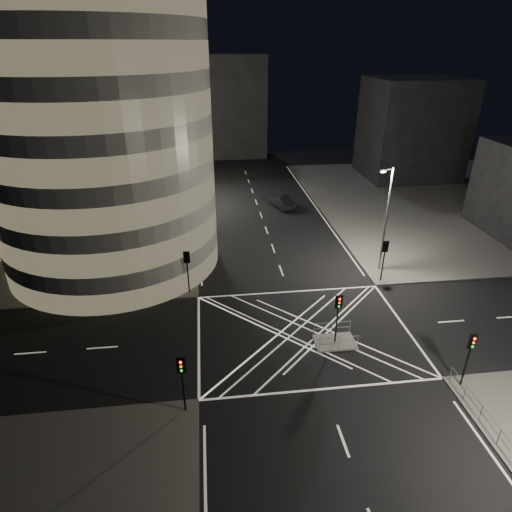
{
  "coord_description": "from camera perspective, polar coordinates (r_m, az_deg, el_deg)",
  "views": [
    {
      "loc": [
        -6.86,
        -25.98,
        19.98
      ],
      "look_at": [
        -2.78,
        7.51,
        3.0
      ],
      "focal_mm": 30.0,
      "sensor_mm": 36.0,
      "label": 1
    }
  ],
  "objects": [
    {
      "name": "ground",
      "position": [
        33.49,
        6.38,
        -10.12
      ],
      "size": [
        120.0,
        120.0,
        0.0
      ],
      "primitive_type": "plane",
      "color": "black",
      "rests_on": "ground"
    },
    {
      "name": "sidewalk_far_left",
      "position": [
        60.78,
        -27.93,
        4.39
      ],
      "size": [
        42.0,
        42.0,
        0.15
      ],
      "primitive_type": "cube",
      "color": "#4F4D4A",
      "rests_on": "ground"
    },
    {
      "name": "sidewalk_far_right",
      "position": [
        67.0,
        26.02,
        6.69
      ],
      "size": [
        42.0,
        42.0,
        0.15
      ],
      "primitive_type": "cube",
      "color": "#4F4D4A",
      "rests_on": "ground"
    },
    {
      "name": "central_island",
      "position": [
        32.78,
        10.45,
        -11.22
      ],
      "size": [
        3.0,
        2.0,
        0.15
      ],
      "primitive_type": "cube",
      "color": "slate",
      "rests_on": "ground"
    },
    {
      "name": "office_tower_curved",
      "position": [
        47.39,
        -24.84,
        15.49
      ],
      "size": [
        30.0,
        29.0,
        27.2
      ],
      "color": "gray",
      "rests_on": "sidewalk_far_left"
    },
    {
      "name": "office_block_rear",
      "position": [
        70.21,
        -20.37,
        17.94
      ],
      "size": [
        24.0,
        16.0,
        22.0
      ],
      "primitive_type": "cube",
      "color": "gray",
      "rests_on": "sidewalk_far_left"
    },
    {
      "name": "building_right_far",
      "position": [
        74.74,
        20.02,
        15.69
      ],
      "size": [
        14.0,
        12.0,
        15.0
      ],
      "primitive_type": "cube",
      "color": "black",
      "rests_on": "sidewalk_far_right"
    },
    {
      "name": "building_far_end",
      "position": [
        84.75,
        -5.25,
        19.17
      ],
      "size": [
        18.0,
        8.0,
        18.0
      ],
      "primitive_type": "cube",
      "color": "black",
      "rests_on": "ground"
    },
    {
      "name": "tree_a",
      "position": [
        38.34,
        -11.82,
        2.68
      ],
      "size": [
        4.65,
        4.65,
        7.27
      ],
      "color": "black",
      "rests_on": "sidewalk_far_left"
    },
    {
      "name": "tree_b",
      "position": [
        43.69,
        -11.39,
        6.52
      ],
      "size": [
        4.5,
        4.5,
        7.73
      ],
      "color": "black",
      "rests_on": "sidewalk_far_left"
    },
    {
      "name": "tree_c",
      "position": [
        49.46,
        -10.96,
        8.54
      ],
      "size": [
        4.3,
        4.3,
        7.29
      ],
      "color": "black",
      "rests_on": "sidewalk_far_left"
    },
    {
      "name": "tree_d",
      "position": [
        55.2,
        -10.64,
        10.43
      ],
      "size": [
        5.62,
        5.62,
        8.01
      ],
      "color": "black",
      "rests_on": "sidewalk_far_left"
    },
    {
      "name": "tree_e",
      "position": [
        61.25,
        -10.3,
        11.06
      ],
      "size": [
        3.73,
        3.73,
        5.89
      ],
      "color": "black",
      "rests_on": "sidewalk_far_left"
    },
    {
      "name": "traffic_signal_fl",
      "position": [
        37.01,
        -9.16,
        -1.12
      ],
      "size": [
        0.55,
        0.22,
        4.0
      ],
      "color": "black",
      "rests_on": "sidewalk_far_left"
    },
    {
      "name": "traffic_signal_nl",
      "position": [
        25.75,
        -9.85,
        -15.29
      ],
      "size": [
        0.55,
        0.22,
        4.0
      ],
      "color": "black",
      "rests_on": "sidewalk_near_left"
    },
    {
      "name": "traffic_signal_fr",
      "position": [
        40.14,
        16.77,
        0.33
      ],
      "size": [
        0.55,
        0.22,
        4.0
      ],
      "color": "black",
      "rests_on": "sidewalk_far_right"
    },
    {
      "name": "traffic_signal_nr",
      "position": [
        30.08,
        26.63,
        -11.19
      ],
      "size": [
        0.55,
        0.22,
        4.0
      ],
      "color": "black",
      "rests_on": "sidewalk_near_right"
    },
    {
      "name": "traffic_signal_island",
      "position": [
        31.13,
        10.88,
        -7.08
      ],
      "size": [
        0.55,
        0.22,
        4.0
      ],
      "color": "black",
      "rests_on": "central_island"
    },
    {
      "name": "street_lamp_left_near",
      "position": [
        40.72,
        -10.16,
        5.51
      ],
      "size": [
        1.25,
        0.25,
        10.0
      ],
      "color": "slate",
      "rests_on": "sidewalk_far_left"
    },
    {
      "name": "street_lamp_left_far",
      "position": [
        57.87,
        -9.48,
        11.91
      ],
      "size": [
        1.25,
        0.25,
        10.0
      ],
      "color": "slate",
      "rests_on": "sidewalk_far_left"
    },
    {
      "name": "street_lamp_right_far",
      "position": [
        41.21,
        16.92,
        5.01
      ],
      "size": [
        1.25,
        0.25,
        10.0
      ],
      "color": "slate",
      "rests_on": "sidewalk_far_right"
    },
    {
      "name": "railing_near_right",
      "position": [
        28.16,
        30.65,
        -21.3
      ],
      "size": [
        0.06,
        11.7,
        1.1
      ],
      "primitive_type": "cube",
      "color": "slate",
      "rests_on": "sidewalk_near_right"
    },
    {
      "name": "railing_island_south",
      "position": [
        31.73,
        11.01,
        -11.3
      ],
      "size": [
        2.8,
        0.06,
        1.1
      ],
      "primitive_type": "cube",
      "color": "slate",
      "rests_on": "central_island"
    },
    {
      "name": "railing_island_north",
      "position": [
        33.09,
        10.1,
        -9.42
      ],
      "size": [
        2.8,
        0.06,
        1.1
      ],
      "primitive_type": "cube",
      "color": "slate",
      "rests_on": "central_island"
    },
    {
      "name": "sedan",
      "position": [
        57.66,
        3.43,
        7.24
      ],
      "size": [
        3.2,
        5.18,
        1.61
      ],
      "primitive_type": "imported",
      "rotation": [
        0.0,
        0.0,
        3.47
      ],
      "color": "black",
      "rests_on": "ground"
    }
  ]
}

